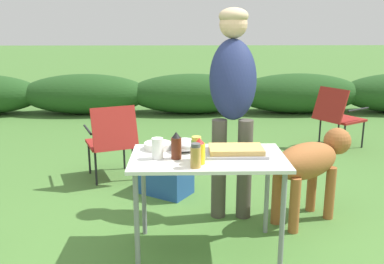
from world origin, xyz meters
The scene contains 16 objects.
ground_plane centered at (0.00, 0.00, 0.00)m, with size 60.00×60.00×0.00m, color #477533.
shrub_hedge centered at (0.00, 5.04, 0.37)m, with size 14.40×0.90×0.74m.
folding_table centered at (0.00, 0.00, 0.66)m, with size 1.10×0.64×0.74m.
food_tray centered at (0.20, 0.04, 0.77)m, with size 0.44×0.27×0.06m.
plate_stack centered at (-0.37, 0.19, 0.76)m, with size 0.21×0.21×0.05m, color white.
mixing_bowl centered at (-0.16, 0.13, 0.79)m, with size 0.20×0.20×0.10m, color silver.
paper_cup_stack centered at (-0.36, -0.04, 0.81)m, with size 0.08×0.08×0.15m, color white.
relish_jar centered at (-0.09, -0.09, 0.82)m, with size 0.07×0.07×0.17m.
mustard_bottle centered at (-0.07, -0.16, 0.83)m, with size 0.08×0.08×0.18m.
bbq_sauce_bottle centered at (-0.22, -0.05, 0.83)m, with size 0.07×0.07×0.19m.
spice_jar centered at (-0.09, -0.24, 0.82)m, with size 0.07×0.07×0.16m.
standing_person_in_gray_fleece centered at (0.25, 0.70, 1.12)m, with size 0.43×0.56×1.79m.
dog centered at (0.90, 0.51, 0.52)m, with size 0.95×0.70×0.77m.
camp_chair_green_behind_table centered at (-0.94, 1.51, 0.47)m, with size 0.65×0.72×0.83m.
camp_chair_near_hedge centered at (1.90, 2.68, 0.47)m, with size 0.74×0.70×0.83m.
cooler_box centered at (-0.35, 1.12, 0.17)m, with size 0.58×0.53×0.34m.
Camera 1 is at (-0.18, -2.89, 1.66)m, focal length 40.00 mm.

